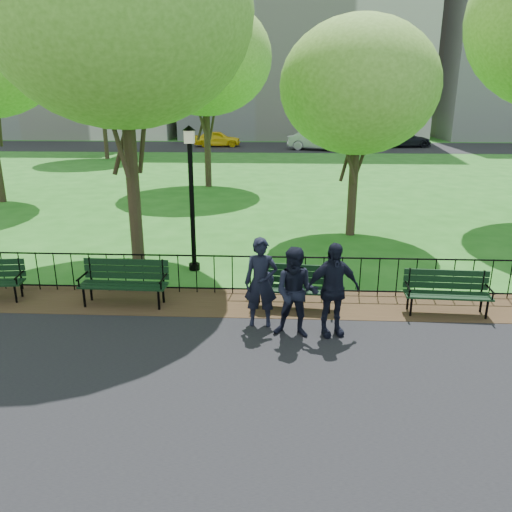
{
  "coord_description": "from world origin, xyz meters",
  "views": [
    {
      "loc": [
        0.04,
        -8.31,
        4.23
      ],
      "look_at": [
        -0.45,
        1.5,
        1.06
      ],
      "focal_mm": 35.0,
      "sensor_mm": 36.0,
      "label": 1
    }
  ],
  "objects_px": {
    "tree_far_w": "(99,69)",
    "person_mid": "(296,293)",
    "park_bench_right_a": "(447,288)",
    "park_bench_left_a": "(124,277)",
    "taxi": "(217,139)",
    "sedan_silver": "(318,140)",
    "sedan_dark": "(404,139)",
    "tree_near_e": "(359,86)",
    "tree_near_w": "(120,12)",
    "tree_far_c": "(205,57)",
    "person_left": "(261,283)",
    "lamppost": "(192,194)",
    "park_bench_main": "(284,281)",
    "person_right": "(332,289)"
  },
  "relations": [
    {
      "from": "park_bench_right_a",
      "to": "tree_near_w",
      "type": "relative_size",
      "value": 0.19
    },
    {
      "from": "lamppost",
      "to": "person_mid",
      "type": "xyz_separation_m",
      "value": [
        2.47,
        -3.56,
        -1.09
      ]
    },
    {
      "from": "tree_far_c",
      "to": "person_left",
      "type": "distance_m",
      "value": 16.28
    },
    {
      "from": "park_bench_right_a",
      "to": "person_mid",
      "type": "height_order",
      "value": "person_mid"
    },
    {
      "from": "park_bench_right_a",
      "to": "sedan_silver",
      "type": "relative_size",
      "value": 0.36
    },
    {
      "from": "tree_near_w",
      "to": "park_bench_main",
      "type": "bearing_deg",
      "value": -36.98
    },
    {
      "from": "tree_far_c",
      "to": "tree_far_w",
      "type": "height_order",
      "value": "tree_far_w"
    },
    {
      "from": "tree_near_e",
      "to": "person_mid",
      "type": "xyz_separation_m",
      "value": [
        -1.92,
        -7.12,
        -3.61
      ]
    },
    {
      "from": "person_left",
      "to": "sedan_silver",
      "type": "distance_m",
      "value": 32.31
    },
    {
      "from": "person_mid",
      "to": "tree_near_e",
      "type": "bearing_deg",
      "value": 83.67
    },
    {
      "from": "tree_near_w",
      "to": "tree_far_c",
      "type": "bearing_deg",
      "value": 88.53
    },
    {
      "from": "lamppost",
      "to": "taxi",
      "type": "distance_m",
      "value": 31.69
    },
    {
      "from": "tree_near_w",
      "to": "person_left",
      "type": "relative_size",
      "value": 5.05
    },
    {
      "from": "tree_near_e",
      "to": "taxi",
      "type": "relative_size",
      "value": 1.64
    },
    {
      "from": "tree_far_w",
      "to": "person_mid",
      "type": "bearing_deg",
      "value": -64.69
    },
    {
      "from": "park_bench_main",
      "to": "tree_far_c",
      "type": "bearing_deg",
      "value": 110.04
    },
    {
      "from": "park_bench_left_a",
      "to": "taxi",
      "type": "bearing_deg",
      "value": 95.55
    },
    {
      "from": "person_left",
      "to": "taxi",
      "type": "bearing_deg",
      "value": 100.09
    },
    {
      "from": "park_bench_right_a",
      "to": "person_left",
      "type": "bearing_deg",
      "value": -165.67
    },
    {
      "from": "person_mid",
      "to": "tree_far_c",
      "type": "bearing_deg",
      "value": 112.45
    },
    {
      "from": "sedan_silver",
      "to": "taxi",
      "type": "bearing_deg",
      "value": 92.15
    },
    {
      "from": "taxi",
      "to": "tree_far_w",
      "type": "bearing_deg",
      "value": 137.77
    },
    {
      "from": "park_bench_left_a",
      "to": "sedan_dark",
      "type": "bearing_deg",
      "value": 69.98
    },
    {
      "from": "tree_far_c",
      "to": "taxi",
      "type": "bearing_deg",
      "value": 95.8
    },
    {
      "from": "park_bench_right_a",
      "to": "sedan_silver",
      "type": "xyz_separation_m",
      "value": [
        -0.46,
        31.38,
        0.24
      ]
    },
    {
      "from": "park_bench_right_a",
      "to": "lamppost",
      "type": "distance_m",
      "value": 6.18
    },
    {
      "from": "lamppost",
      "to": "person_mid",
      "type": "height_order",
      "value": "lamppost"
    },
    {
      "from": "park_bench_main",
      "to": "park_bench_right_a",
      "type": "xyz_separation_m",
      "value": [
        3.26,
        -0.1,
        -0.04
      ]
    },
    {
      "from": "sedan_silver",
      "to": "sedan_dark",
      "type": "xyz_separation_m",
      "value": [
        7.44,
        2.77,
        -0.11
      ]
    },
    {
      "from": "lamppost",
      "to": "tree_near_w",
      "type": "distance_m",
      "value": 4.48
    },
    {
      "from": "sedan_silver",
      "to": "sedan_dark",
      "type": "distance_m",
      "value": 7.94
    },
    {
      "from": "park_bench_left_a",
      "to": "person_mid",
      "type": "bearing_deg",
      "value": -18.74
    },
    {
      "from": "tree_far_c",
      "to": "taxi",
      "type": "relative_size",
      "value": 2.14
    },
    {
      "from": "tree_far_w",
      "to": "person_mid",
      "type": "xyz_separation_m",
      "value": [
        12.4,
        -26.22,
        -5.0
      ]
    },
    {
      "from": "park_bench_main",
      "to": "park_bench_left_a",
      "type": "relative_size",
      "value": 0.95
    },
    {
      "from": "person_mid",
      "to": "sedan_silver",
      "type": "bearing_deg",
      "value": 94.19
    },
    {
      "from": "person_left",
      "to": "tree_near_e",
      "type": "bearing_deg",
      "value": 70.64
    },
    {
      "from": "person_left",
      "to": "taxi",
      "type": "xyz_separation_m",
      "value": [
        -5.13,
        34.62,
        -0.19
      ]
    },
    {
      "from": "park_bench_right_a",
      "to": "person_right",
      "type": "distance_m",
      "value": 2.67
    },
    {
      "from": "lamppost",
      "to": "taxi",
      "type": "relative_size",
      "value": 0.91
    },
    {
      "from": "tree_far_w",
      "to": "person_left",
      "type": "distance_m",
      "value": 28.78
    },
    {
      "from": "tree_near_e",
      "to": "tree_far_c",
      "type": "distance_m",
      "value": 10.33
    },
    {
      "from": "lamppost",
      "to": "tree_far_w",
      "type": "relative_size",
      "value": 0.42
    },
    {
      "from": "lamppost",
      "to": "tree_far_c",
      "type": "xyz_separation_m",
      "value": [
        -1.34,
        12.06,
        3.9
      ]
    },
    {
      "from": "tree_near_e",
      "to": "person_left",
      "type": "distance_m",
      "value": 8.02
    },
    {
      "from": "park_bench_left_a",
      "to": "person_right",
      "type": "bearing_deg",
      "value": -14.47
    },
    {
      "from": "park_bench_left_a",
      "to": "person_left",
      "type": "distance_m",
      "value": 3.05
    },
    {
      "from": "tree_near_w",
      "to": "person_right",
      "type": "relative_size",
      "value": 4.96
    },
    {
      "from": "person_left",
      "to": "sedan_dark",
      "type": "relative_size",
      "value": 0.38
    },
    {
      "from": "tree_far_w",
      "to": "person_right",
      "type": "relative_size",
      "value": 4.79
    }
  ]
}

